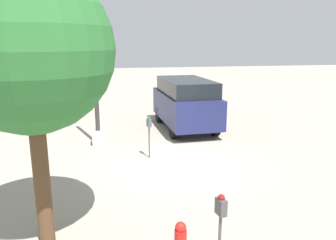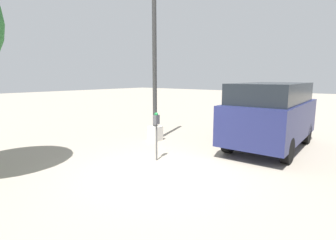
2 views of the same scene
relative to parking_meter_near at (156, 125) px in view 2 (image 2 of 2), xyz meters
name	(u,v)px [view 2 (image 2 of 2)]	position (x,y,z in m)	size (l,w,h in m)	color
ground_plane	(159,171)	(-0.62, -0.63, -1.04)	(80.00, 80.00, 0.00)	gray
parking_meter_near	(156,125)	(0.00, 0.00, 0.00)	(0.22, 0.15, 1.41)	#4C4C4C
lamp_post	(155,88)	(1.81, 1.67, 0.96)	(0.44, 0.44, 6.07)	beige
parked_van	(271,113)	(3.45, -2.10, 0.16)	(4.62, 2.14, 2.21)	navy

